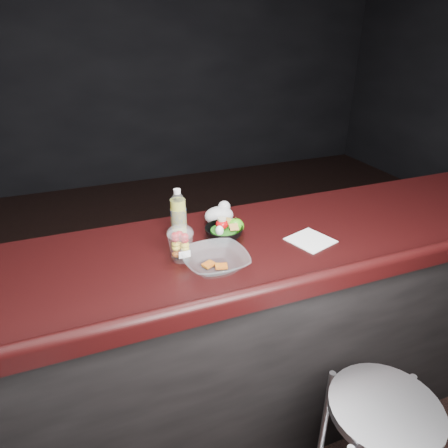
{
  "coord_description": "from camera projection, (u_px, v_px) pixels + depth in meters",
  "views": [
    {
      "loc": [
        -0.49,
        -1.01,
        1.82
      ],
      "look_at": [
        0.03,
        0.34,
        1.1
      ],
      "focal_mm": 32.0,
      "sensor_mm": 36.0,
      "label": 1
    }
  ],
  "objects": [
    {
      "name": "room_shell",
      "position": [
        261.0,
        21.0,
        0.99
      ],
      "size": [
        8.0,
        8.0,
        8.0
      ],
      "color": "black",
      "rests_on": "ground"
    },
    {
      "name": "plastic_bag",
      "position": [
        220.0,
        214.0,
        1.78
      ],
      "size": [
        0.13,
        0.11,
        0.1
      ],
      "color": "silver",
      "rests_on": "counter"
    },
    {
      "name": "takeout_bowl",
      "position": [
        215.0,
        261.0,
        1.46
      ],
      "size": [
        0.24,
        0.24,
        0.06
      ],
      "rotation": [
        0.0,
        0.0,
        0.01
      ],
      "color": "silver",
      "rests_on": "counter"
    },
    {
      "name": "fruit_cup",
      "position": [
        181.0,
        243.0,
        1.49
      ],
      "size": [
        0.1,
        0.1,
        0.14
      ],
      "color": "white",
      "rests_on": "counter"
    },
    {
      "name": "counter",
      "position": [
        221.0,
        343.0,
        1.83
      ],
      "size": [
        4.06,
        0.71,
        1.02
      ],
      "color": "black",
      "rests_on": "ground"
    },
    {
      "name": "green_apple",
      "position": [
        235.0,
        226.0,
        1.7
      ],
      "size": [
        0.07,
        0.07,
        0.08
      ],
      "color": "#289210",
      "rests_on": "counter"
    },
    {
      "name": "paper_napkin",
      "position": [
        311.0,
        240.0,
        1.65
      ],
      "size": [
        0.2,
        0.2,
        0.0
      ],
      "primitive_type": "cube",
      "rotation": [
        0.0,
        0.0,
        0.31
      ],
      "color": "white",
      "rests_on": "counter"
    },
    {
      "name": "stool_right",
      "position": [
        376.0,
        446.0,
        1.36
      ],
      "size": [
        0.48,
        0.48,
        0.73
      ],
      "rotation": [
        0.0,
        0.0,
        -0.42
      ],
      "color": "silver",
      "rests_on": "ground"
    },
    {
      "name": "snack_bowl",
      "position": [
        224.0,
        232.0,
        1.66
      ],
      "size": [
        0.16,
        0.16,
        0.09
      ],
      "rotation": [
        0.0,
        0.0,
        0.03
      ],
      "color": "black",
      "rests_on": "counter"
    },
    {
      "name": "lemonade_bottle",
      "position": [
        178.0,
        215.0,
        1.68
      ],
      "size": [
        0.07,
        0.07,
        0.2
      ],
      "color": "gold",
      "rests_on": "counter"
    }
  ]
}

